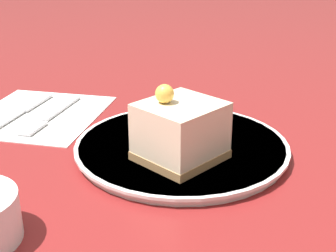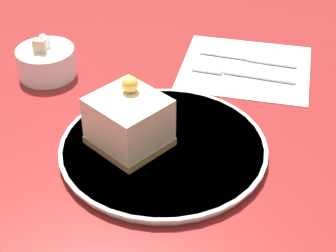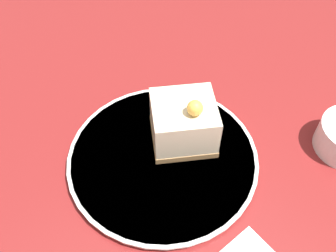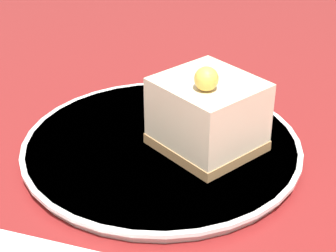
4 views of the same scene
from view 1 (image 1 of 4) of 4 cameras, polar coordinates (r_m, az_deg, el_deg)
name	(u,v)px [view 1 (image 1 of 4)]	position (r m, az deg, el deg)	size (l,w,h in m)	color
ground_plane	(165,161)	(0.60, -0.39, -4.34)	(4.00, 4.00, 0.00)	maroon
plate	(182,147)	(0.62, 1.66, -2.54)	(0.28, 0.28, 0.01)	silver
cake_slice	(180,131)	(0.57, 1.49, -0.61)	(0.11, 0.12, 0.09)	#9E7547
napkin	(38,114)	(0.78, -15.52, 1.39)	(0.24, 0.25, 0.00)	white
fork	(49,117)	(0.76, -14.34, 1.07)	(0.05, 0.17, 0.00)	silver
knife	(28,108)	(0.81, -16.66, 2.16)	(0.04, 0.17, 0.00)	silver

